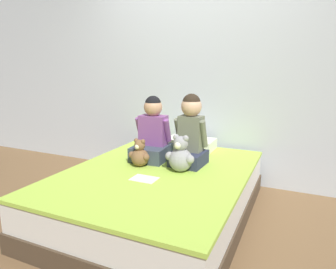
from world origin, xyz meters
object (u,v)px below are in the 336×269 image
at_px(child_on_left, 152,134).
at_px(pillow_at_headboard, 190,143).
at_px(bed, 158,193).
at_px(teddy_bear_held_by_right_child, 180,156).
at_px(sign_card, 144,179).
at_px(child_on_right, 190,132).
at_px(teddy_bear_held_by_left_child, 140,155).

distance_m(child_on_left, pillow_at_headboard, 0.60).
distance_m(bed, teddy_bear_held_by_right_child, 0.40).
height_order(bed, sign_card, sign_card).
distance_m(bed, pillow_at_headboard, 0.86).
bearing_deg(teddy_bear_held_by_right_child, child_on_left, 154.90).
bearing_deg(child_on_right, child_on_left, -177.21).
xyz_separation_m(pillow_at_headboard, sign_card, (-0.01, -1.05, -0.05)).
distance_m(child_on_right, pillow_at_headboard, 0.61).
bearing_deg(sign_card, pillow_at_headboard, 89.49).
height_order(pillow_at_headboard, sign_card, pillow_at_headboard).
relative_size(child_on_left, pillow_at_headboard, 1.18).
bearing_deg(pillow_at_headboard, child_on_left, -111.29).
distance_m(child_on_right, teddy_bear_held_by_left_child, 0.50).
bearing_deg(pillow_at_headboard, teddy_bear_held_by_right_child, -76.17).
bearing_deg(child_on_left, child_on_right, -3.15).
height_order(child_on_right, pillow_at_headboard, child_on_right).
relative_size(child_on_right, pillow_at_headboard, 1.24).
bearing_deg(sign_card, teddy_bear_held_by_left_child, 125.77).
relative_size(bed, teddy_bear_held_by_right_child, 6.15).
xyz_separation_m(child_on_left, child_on_right, (0.39, -0.00, 0.05)).
bearing_deg(child_on_right, teddy_bear_held_by_left_child, -143.96).
xyz_separation_m(teddy_bear_held_by_left_child, sign_card, (0.19, -0.27, -0.11)).
bearing_deg(child_on_right, sign_card, -107.76).
distance_m(child_on_left, sign_card, 0.61).
bearing_deg(bed, child_on_left, 125.03).
distance_m(teddy_bear_held_by_right_child, sign_card, 0.38).
height_order(child_on_left, pillow_at_headboard, child_on_left).
bearing_deg(bed, sign_card, -92.30).
distance_m(teddy_bear_held_by_left_child, sign_card, 0.35).
height_order(bed, pillow_at_headboard, pillow_at_headboard).
xyz_separation_m(child_on_right, teddy_bear_held_by_left_child, (-0.39, -0.26, -0.19)).
xyz_separation_m(teddy_bear_held_by_left_child, teddy_bear_held_by_right_child, (0.39, 0.03, 0.03)).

